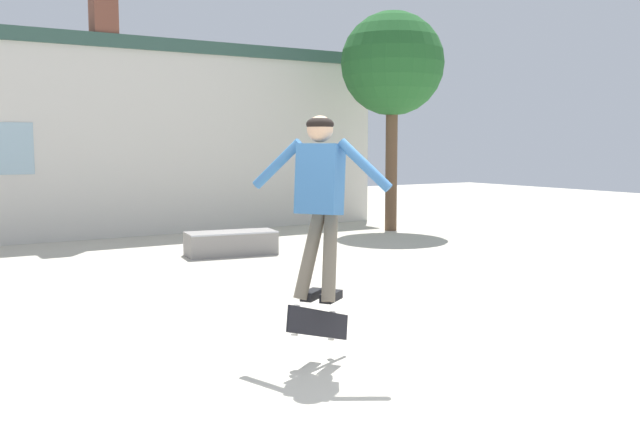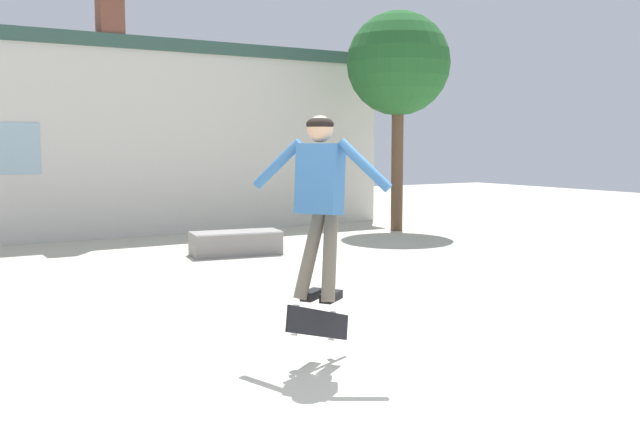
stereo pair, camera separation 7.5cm
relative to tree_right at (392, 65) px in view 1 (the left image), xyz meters
name	(u,v)px [view 1 (the left image)]	position (x,y,z in m)	size (l,w,h in m)	color
ground_plane	(384,373)	(-5.65, -7.27, -3.33)	(40.00, 40.00, 0.00)	beige
building_backdrop	(81,133)	(-5.64, 1.98, -1.37)	(13.31, 0.52, 5.11)	beige
tree_right	(392,65)	(0.00, 0.00, 0.00)	(2.07, 2.07, 4.39)	brown
skate_ledge	(231,243)	(-4.15, -1.25, -3.14)	(1.48, 0.78, 0.38)	gray
skater	(320,190)	(-5.89, -6.73, -1.94)	(0.75, 1.03, 1.48)	teal
skateboard_flipping	(318,323)	(-5.94, -6.78, -3.00)	(0.75, 0.33, 0.42)	black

